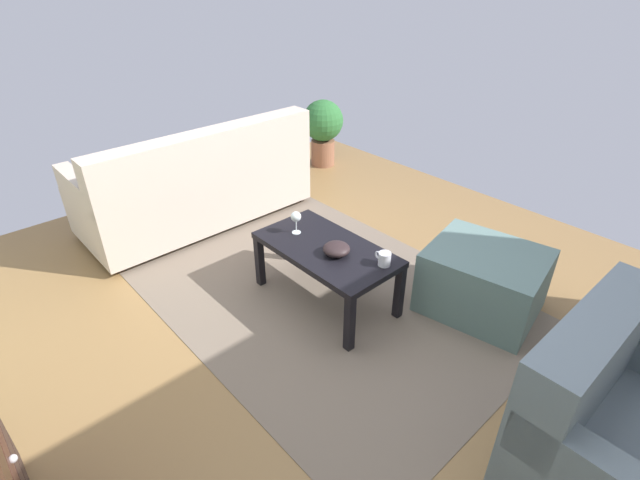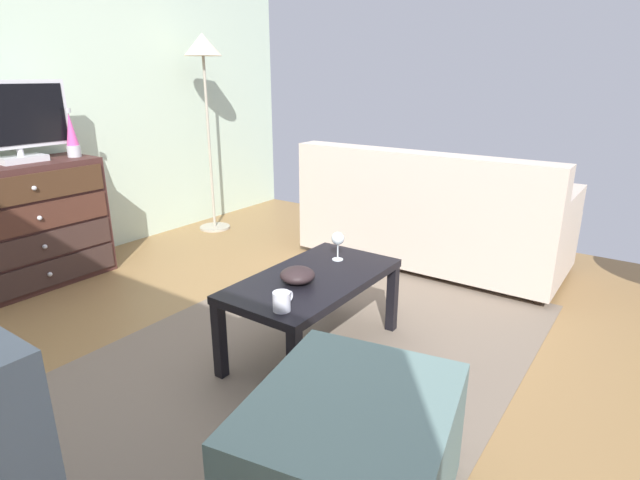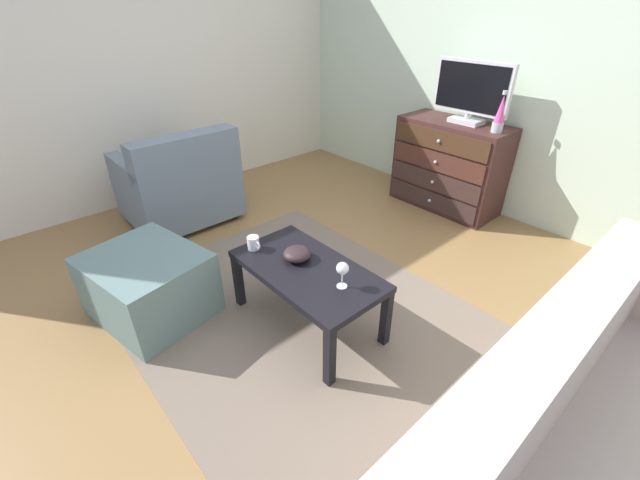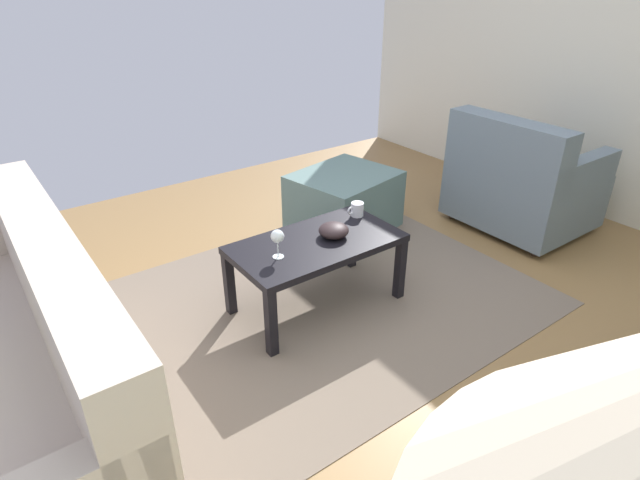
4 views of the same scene
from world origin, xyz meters
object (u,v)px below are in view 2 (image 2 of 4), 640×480
(mug, at_px, (282,301))
(couch_large, at_px, (430,219))
(coffee_table, at_px, (313,286))
(wine_glass, at_px, (338,239))
(tv, at_px, (14,120))
(lava_lamp, at_px, (72,136))
(dresser, at_px, (24,226))
(standing_lamp, at_px, (204,64))
(bowl_decorative, at_px, (297,275))
(ottoman, at_px, (351,457))

(mug, relative_size, couch_large, 0.06)
(coffee_table, bearing_deg, wine_glass, 6.09)
(wine_glass, relative_size, couch_large, 0.08)
(tv, distance_m, lava_lamp, 0.35)
(dresser, relative_size, mug, 8.78)
(dresser, bearing_deg, tv, 16.90)
(dresser, height_order, standing_lamp, standing_lamp)
(mug, height_order, bowl_decorative, mug)
(tv, bearing_deg, standing_lamp, -2.64)
(dresser, distance_m, mug, 2.22)
(tv, xyz_separation_m, standing_lamp, (1.57, -0.07, 0.36))
(dresser, height_order, tv, tv)
(couch_large, bearing_deg, wine_glass, -179.03)
(dresser, height_order, wine_glass, dresser)
(bowl_decorative, bearing_deg, dresser, 97.88)
(dresser, relative_size, wine_glass, 6.37)
(wine_glass, height_order, couch_large, couch_large)
(lava_lamp, height_order, ottoman, lava_lamp)
(wine_glass, relative_size, ottoman, 0.22)
(dresser, bearing_deg, lava_lamp, -6.22)
(lava_lamp, height_order, standing_lamp, standing_lamp)
(standing_lamp, bearing_deg, ottoman, -126.05)
(tv, distance_m, mug, 2.33)
(lava_lamp, relative_size, bowl_decorative, 1.94)
(tv, relative_size, wine_glass, 4.39)
(dresser, distance_m, couch_large, 2.84)
(tv, height_order, bowl_decorative, tv)
(mug, distance_m, standing_lamp, 2.90)
(dresser, height_order, lava_lamp, lava_lamp)
(wine_glass, xyz_separation_m, couch_large, (1.30, 0.02, -0.19))
(bowl_decorative, relative_size, ottoman, 0.24)
(wine_glass, height_order, standing_lamp, standing_lamp)
(coffee_table, distance_m, ottoman, 1.03)
(standing_lamp, bearing_deg, lava_lamp, 179.77)
(tv, height_order, mug, tv)
(dresser, bearing_deg, couch_large, -46.36)
(ottoman, bearing_deg, standing_lamp, 53.95)
(ottoman, bearing_deg, couch_large, 17.79)
(couch_large, relative_size, ottoman, 2.73)
(bowl_decorative, xyz_separation_m, couch_large, (1.67, 0.04, -0.12))
(lava_lamp, bearing_deg, tv, 168.20)
(lava_lamp, relative_size, couch_large, 0.17)
(mug, bearing_deg, lava_lamp, 79.92)
(lava_lamp, xyz_separation_m, coffee_table, (-0.00, -2.06, -0.61))
(dresser, bearing_deg, mug, -89.66)
(tv, xyz_separation_m, couch_large, (1.88, -2.08, -0.76))
(dresser, bearing_deg, bowl_decorative, -82.12)
(tv, bearing_deg, ottoman, -98.67)
(tv, height_order, couch_large, tv)
(bowl_decorative, relative_size, standing_lamp, 0.10)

